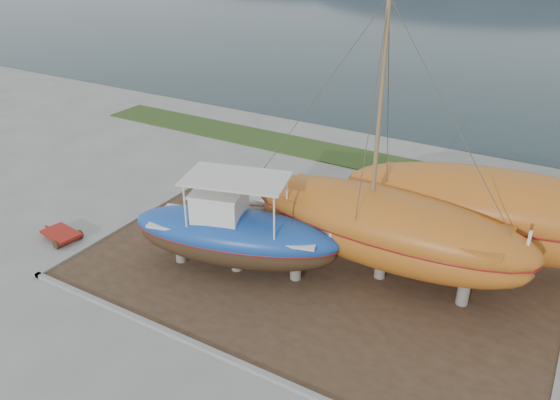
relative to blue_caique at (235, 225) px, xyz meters
The scene contains 10 objects.
ground 4.04m from the blue_caique, 40.25° to the right, with size 140.00×140.00×0.00m, color gray.
dirt_patch 3.78m from the blue_caique, 33.63° to the left, with size 18.00×12.00×0.06m, color #422D1E.
curb_frame 3.75m from the blue_caique, 33.63° to the left, with size 18.60×12.60×0.15m, color gray, non-canonical shape.
grass_strip 13.67m from the blue_caique, 78.72° to the left, with size 44.00×3.00×0.08m, color #284219.
sea 67.84m from the blue_caique, 87.76° to the left, with size 260.00×100.00×0.04m, color #172B2F, non-canonical shape.
blue_caique is the anchor object (origin of this frame).
white_dinghy 5.22m from the blue_caique, 123.31° to the left, with size 4.25×1.59×1.28m, color white, non-canonical shape.
orange_sailboat 6.45m from the blue_caique, 25.18° to the left, with size 11.06×3.26×10.31m, color #AE5C1A, non-canonical shape.
orange_bare_hull 10.16m from the blue_caique, 31.56° to the left, with size 12.13×3.64×3.97m, color #AE5C1A, non-canonical shape.
red_trailer 8.45m from the blue_caique, 166.52° to the right, with size 2.54×1.27×0.36m, color #A81E13, non-canonical shape.
Camera 1 is at (8.12, -12.60, 12.27)m, focal length 35.00 mm.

